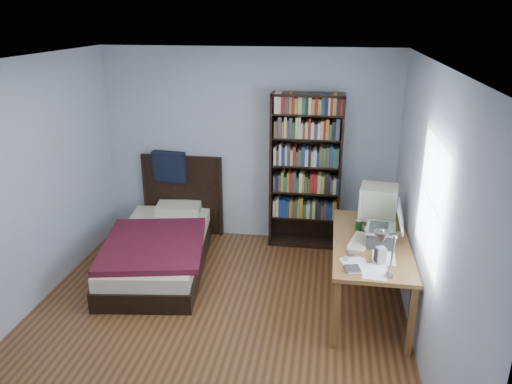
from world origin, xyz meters
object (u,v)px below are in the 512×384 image
(speaker, at_px, (381,256))
(bed, at_px, (162,244))
(desk, at_px, (366,249))
(keyboard, at_px, (360,242))
(soda_can, at_px, (359,226))
(crt_monitor, at_px, (377,203))
(desk_lamp, at_px, (383,242))
(laptop, at_px, (382,233))
(bookshelf, at_px, (306,172))

(speaker, bearing_deg, bed, 137.68)
(desk, distance_m, keyboard, 0.63)
(keyboard, height_order, soda_can, soda_can)
(crt_monitor, bearing_deg, keyboard, -110.38)
(speaker, bearing_deg, desk_lamp, -115.63)
(keyboard, distance_m, soda_can, 0.29)
(bed, bearing_deg, laptop, -14.21)
(desk, relative_size, bookshelf, 0.83)
(desk_lamp, distance_m, soda_can, 1.38)
(laptop, xyz_separation_m, desk_lamp, (-0.11, -1.02, 0.38))
(laptop, distance_m, keyboard, 0.24)
(keyboard, height_order, bookshelf, bookshelf)
(laptop, xyz_separation_m, speaker, (-0.04, -0.40, -0.04))
(bed, bearing_deg, keyboard, -15.52)
(desk_lamp, xyz_separation_m, keyboard, (-0.10, 1.02, -0.49))
(keyboard, bearing_deg, soda_can, 105.68)
(bookshelf, bearing_deg, laptop, -59.79)
(bookshelf, height_order, bed, bookshelf)
(speaker, xyz_separation_m, soda_can, (-0.17, 0.69, -0.02))
(desk, height_order, soda_can, soda_can)
(desk, distance_m, bed, 2.41)
(desk, relative_size, bed, 0.74)
(crt_monitor, bearing_deg, soda_can, -130.82)
(bookshelf, distance_m, bed, 1.99)
(crt_monitor, distance_m, laptop, 0.53)
(keyboard, bearing_deg, crt_monitor, 84.77)
(desk_lamp, bearing_deg, bookshelf, 106.48)
(keyboard, bearing_deg, bookshelf, 128.67)
(keyboard, relative_size, bookshelf, 0.22)
(crt_monitor, relative_size, laptop, 0.98)
(soda_can, distance_m, bookshelf, 1.33)
(desk_lamp, height_order, keyboard, desk_lamp)
(speaker, relative_size, bookshelf, 0.08)
(desk, distance_m, speaker, 1.00)
(crt_monitor, distance_m, keyboard, 0.60)
(desk, height_order, crt_monitor, crt_monitor)
(desk, distance_m, desk_lamp, 1.74)
(speaker, height_order, soda_can, speaker)
(bed, bearing_deg, speaker, -22.81)
(keyboard, xyz_separation_m, speaker, (0.17, -0.40, 0.06))
(soda_can, bearing_deg, desk, 62.83)
(speaker, distance_m, soda_can, 0.71)
(desk, height_order, bed, bed)
(desk_lamp, bearing_deg, desk, 89.40)
(keyboard, bearing_deg, bed, 179.64)
(keyboard, bearing_deg, desk, 92.62)
(crt_monitor, bearing_deg, desk_lamp, -93.42)
(laptop, bearing_deg, crt_monitor, 92.16)
(desk_lamp, relative_size, soda_can, 5.21)
(crt_monitor, bearing_deg, bed, 177.22)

